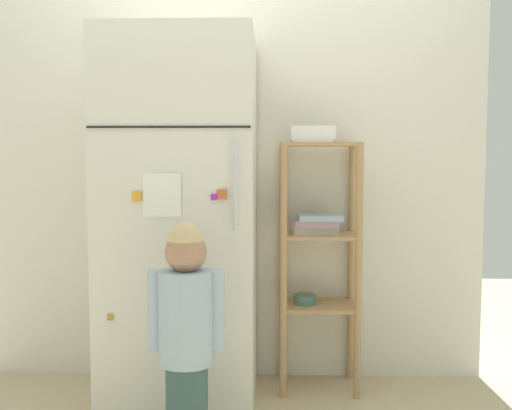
{
  "coord_description": "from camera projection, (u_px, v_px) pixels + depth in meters",
  "views": [
    {
      "loc": [
        0.22,
        -2.83,
        1.19
      ],
      "look_at": [
        0.14,
        0.02,
        0.96
      ],
      "focal_mm": 42.01,
      "sensor_mm": 36.0,
      "label": 1
    }
  ],
  "objects": [
    {
      "name": "refrigerator",
      "position": [
        181.0,
        221.0,
        2.87
      ],
      "size": [
        0.71,
        0.68,
        1.76
      ],
      "color": "silver",
      "rests_on": "ground"
    },
    {
      "name": "kitchen_wall_back",
      "position": [
        233.0,
        167.0,
        3.2
      ],
      "size": [
        2.67,
        0.03,
        2.26
      ],
      "primitive_type": "cube",
      "color": "silver",
      "rests_on": "ground"
    },
    {
      "name": "pantry_shelf_unit",
      "position": [
        318.0,
        246.0,
        3.03
      ],
      "size": [
        0.4,
        0.3,
        1.26
      ],
      "color": "tan",
      "rests_on": "ground"
    },
    {
      "name": "ground_plane",
      "position": [
        228.0,
        401.0,
        2.92
      ],
      "size": [
        6.0,
        6.0,
        0.0
      ],
      "primitive_type": "plane",
      "color": "tan"
    },
    {
      "name": "fruit_bin",
      "position": [
        315.0,
        135.0,
        2.98
      ],
      "size": [
        0.21,
        0.19,
        0.08
      ],
      "color": "white",
      "rests_on": "pantry_shelf_unit"
    },
    {
      "name": "child_standing",
      "position": [
        187.0,
        316.0,
        2.33
      ],
      "size": [
        0.3,
        0.22,
        0.94
      ],
      "color": "#3B5957",
      "rests_on": "ground"
    }
  ]
}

